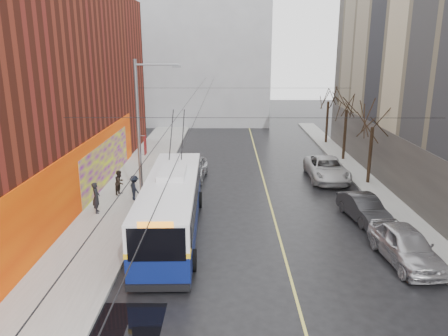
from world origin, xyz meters
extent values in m
plane|color=black|center=(0.00, 0.00, 0.00)|extent=(140.00, 140.00, 0.00)
cube|color=gray|center=(-8.00, 12.00, 0.07)|extent=(4.00, 60.00, 0.15)
cube|color=gray|center=(9.00, 12.00, 0.07)|extent=(2.00, 60.00, 0.15)
cube|color=#BFB74C|center=(1.50, 14.00, 0.00)|extent=(0.12, 50.00, 0.01)
cube|color=#F75705|center=(-9.96, 10.00, 2.00)|extent=(0.08, 28.00, 4.00)
cube|color=#77059D|center=(-9.92, 16.00, 1.60)|extent=(0.06, 12.00, 3.20)
cube|color=#4C4742|center=(9.97, 14.00, 2.00)|extent=(0.06, 36.00, 4.00)
cube|color=gray|center=(-6.00, 45.00, 9.00)|extent=(20.00, 12.00, 18.00)
cylinder|color=slate|center=(-6.30, 10.00, 4.50)|extent=(0.20, 0.20, 9.00)
cube|color=#600D0E|center=(-5.95, 10.00, 4.20)|extent=(0.04, 0.60, 1.10)
cylinder|color=slate|center=(-5.10, 10.00, 8.70)|extent=(2.40, 0.10, 0.10)
cube|color=slate|center=(-4.00, 10.00, 8.60)|extent=(0.50, 0.22, 0.12)
cylinder|color=black|center=(-3.80, 15.00, 6.20)|extent=(0.02, 60.00, 0.02)
cylinder|color=black|center=(-2.80, 15.00, 6.20)|extent=(0.02, 60.00, 0.02)
cylinder|color=black|center=(0.00, 6.00, 6.40)|extent=(18.00, 0.02, 0.02)
cylinder|color=black|center=(0.00, 22.00, 6.40)|extent=(18.00, 0.02, 0.02)
cylinder|color=black|center=(9.00, 16.00, 2.10)|extent=(0.24, 0.24, 4.20)
cylinder|color=black|center=(9.00, 23.00, 2.24)|extent=(0.24, 0.24, 4.48)
cylinder|color=black|center=(9.00, 30.00, 2.18)|extent=(0.24, 0.24, 4.37)
cube|color=black|center=(-4.91, -1.23, 0.00)|extent=(2.71, 3.44, 0.01)
ellipsoid|color=slate|center=(-2.00, 8.42, 7.31)|extent=(0.44, 0.20, 0.12)
ellipsoid|color=slate|center=(-1.06, 11.62, 7.52)|extent=(0.44, 0.20, 0.12)
ellipsoid|color=slate|center=(-2.36, 11.38, 7.01)|extent=(0.44, 0.20, 0.12)
cube|color=#0A1650|center=(-4.16, 7.06, 0.95)|extent=(2.92, 12.04, 1.50)
cube|color=silver|center=(-4.16, 7.06, 2.34)|extent=(2.92, 12.04, 1.30)
cube|color=yellow|center=(-4.16, 7.06, 1.70)|extent=(2.96, 12.08, 0.22)
cube|color=black|center=(-3.99, 1.07, 2.19)|extent=(2.29, 0.10, 1.40)
cube|color=black|center=(-4.32, 13.05, 2.19)|extent=(2.29, 0.10, 1.20)
cube|color=black|center=(-5.47, 7.02, 2.24)|extent=(0.34, 10.97, 1.00)
cube|color=black|center=(-2.84, 7.09, 2.24)|extent=(0.34, 10.97, 1.00)
cube|color=silver|center=(-4.18, 8.05, 3.14)|extent=(1.48, 3.03, 0.30)
cube|color=black|center=(-3.99, 1.03, 0.35)|extent=(2.60, 0.19, 0.30)
cylinder|color=black|center=(-5.34, 3.03, 0.50)|extent=(0.33, 1.01, 1.00)
cylinder|color=black|center=(-2.75, 3.11, 0.50)|extent=(0.33, 1.01, 1.00)
cylinder|color=black|center=(-5.56, 11.01, 0.50)|extent=(0.33, 1.01, 1.00)
cylinder|color=black|center=(-2.97, 11.08, 0.50)|extent=(0.33, 1.01, 1.00)
cylinder|color=black|center=(-4.63, 11.54, 4.59)|extent=(0.15, 3.47, 2.45)
cylinder|color=black|center=(-3.93, 11.55, 4.59)|extent=(0.15, 3.47, 2.45)
imported|color=#ACABB0|center=(6.95, 3.97, 0.84)|extent=(2.42, 5.06, 1.67)
imported|color=#2A2A2C|center=(6.59, 9.10, 0.72)|extent=(2.22, 4.55, 1.44)
imported|color=#BABBBD|center=(6.25, 17.25, 0.82)|extent=(2.76, 5.92, 1.64)
imported|color=#A9AAAE|center=(-3.85, 17.16, 0.82)|extent=(2.37, 4.96, 1.63)
imported|color=black|center=(-8.95, 9.78, 1.08)|extent=(0.61, 0.77, 1.86)
imported|color=black|center=(-8.36, 13.12, 0.98)|extent=(0.82, 0.94, 1.65)
imported|color=black|center=(-7.16, 12.01, 0.96)|extent=(1.09, 1.21, 1.62)
camera|label=1|loc=(-1.25, -14.43, 9.55)|focal=35.00mm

